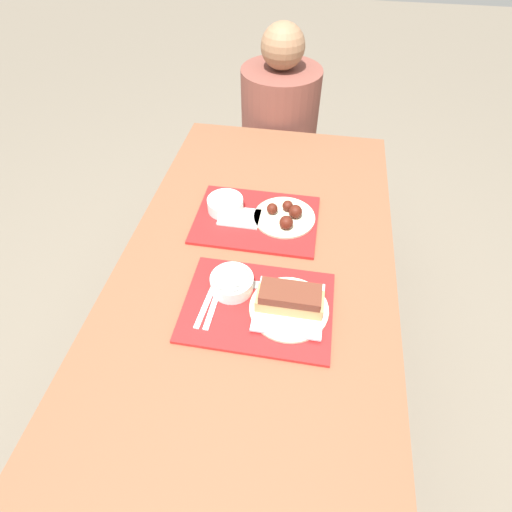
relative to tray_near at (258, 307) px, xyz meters
The scene contains 14 objects.
ground_plane 0.75m from the tray_near, 103.67° to the left, with size 12.00×12.00×0.00m, color #706656.
picnic_table 0.18m from the tray_near, 103.67° to the left, with size 0.88×1.73×0.73m.
picnic_bench_far 1.29m from the tray_near, 91.66° to the left, with size 0.84×0.28×0.43m.
tray_near is the anchor object (origin of this frame).
tray_far 0.38m from the tray_near, 100.43° to the left, with size 0.43×0.32×0.01m.
bowl_coleslaw_near 0.11m from the tray_near, 149.39° to the left, with size 0.13×0.13×0.05m.
brisket_sandwich_plate 0.10m from the tray_near, ahead, with size 0.23×0.23×0.09m.
plastic_fork_near 0.15m from the tray_near, behind, with size 0.03×0.17×0.00m.
plastic_knife_near 0.13m from the tray_near, 169.69° to the right, with size 0.02×0.17×0.00m.
condiment_packet 0.07m from the tray_near, 107.59° to the left, with size 0.04×0.03×0.01m.
bowl_coleslaw_far 0.44m from the tray_near, 114.88° to the left, with size 0.13×0.13×0.05m.
wings_plate_far 0.39m from the tray_near, 85.14° to the left, with size 0.22×0.22×0.06m.
napkin_far 0.39m from the tray_near, 109.30° to the left, with size 0.14×0.10×0.01m.
person_seated_across 1.23m from the tray_near, 94.38° to the left, with size 0.39×0.39×0.70m.
Camera 1 is at (0.15, -0.82, 1.69)m, focal length 28.00 mm.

